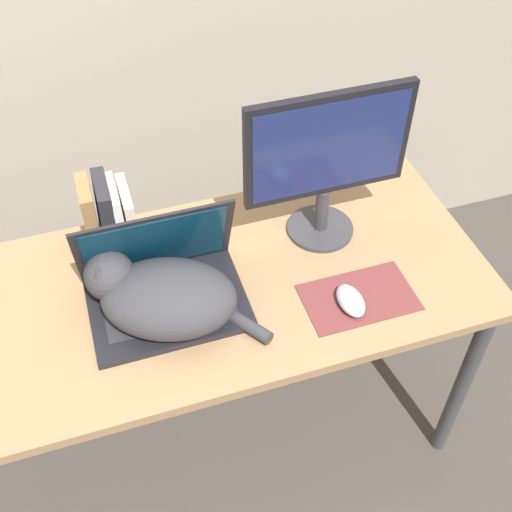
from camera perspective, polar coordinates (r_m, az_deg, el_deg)
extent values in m
cube|color=#93704C|center=(1.61, -5.03, -3.13)|extent=(1.47, 0.63, 0.03)
cylinder|color=#38383D|center=(1.96, 17.84, -10.85)|extent=(0.04, 0.04, 0.69)
cylinder|color=#38383D|center=(2.23, 11.04, -0.11)|extent=(0.04, 0.04, 0.69)
cube|color=black|center=(1.56, -7.80, -4.34)|extent=(0.37, 0.26, 0.02)
cube|color=#28282D|center=(1.55, -7.73, -4.46)|extent=(0.31, 0.14, 0.00)
cube|color=black|center=(1.52, -8.96, 1.16)|extent=(0.37, 0.10, 0.25)
cube|color=#0A334C|center=(1.52, -8.92, 1.00)|extent=(0.34, 0.08, 0.22)
ellipsoid|color=#333338|center=(1.49, -7.75, -3.74)|extent=(0.38, 0.33, 0.14)
sphere|color=#333338|center=(1.52, -12.88, -1.72)|extent=(0.12, 0.12, 0.12)
cone|color=#333338|center=(1.51, -13.25, 0.35)|extent=(0.04, 0.04, 0.03)
cone|color=#333338|center=(1.47, -13.80, -1.47)|extent=(0.04, 0.04, 0.03)
cylinder|color=#333338|center=(1.50, -0.93, -6.07)|extent=(0.11, 0.13, 0.03)
cylinder|color=#333338|center=(1.74, 5.70, 2.46)|extent=(0.18, 0.18, 0.01)
cylinder|color=#333338|center=(1.70, 5.87, 4.17)|extent=(0.04, 0.04, 0.13)
cube|color=black|center=(1.57, 6.44, 9.77)|extent=(0.42, 0.02, 0.28)
cube|color=navy|center=(1.56, 6.61, 9.51)|extent=(0.39, 0.00, 0.25)
cube|color=brown|center=(1.59, 9.11, -3.65)|extent=(0.27, 0.17, 0.00)
ellipsoid|color=#99999E|center=(1.56, 8.42, -3.93)|extent=(0.06, 0.11, 0.03)
cube|color=olive|center=(1.66, -14.46, 3.08)|extent=(0.03, 0.12, 0.22)
cube|color=#232328|center=(1.66, -13.21, 3.36)|extent=(0.04, 0.13, 0.22)
cube|color=white|center=(1.67, -12.10, 3.35)|extent=(0.03, 0.13, 0.20)
cube|color=beige|center=(1.67, -11.21, 3.35)|extent=(0.02, 0.14, 0.18)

